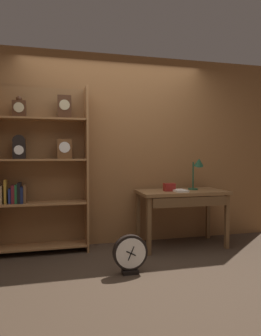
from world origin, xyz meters
TOP-DOWN VIEW (x-y plane):
  - ground_plane at (0.00, 0.00)m, footprint 10.00×10.00m
  - back_wood_panel at (0.00, 1.31)m, footprint 4.80×0.05m
  - bookshelf at (-0.97, 1.12)m, footprint 1.12×0.32m
  - workbench at (0.85, 0.90)m, footprint 1.17×0.61m
  - desk_lamp at (1.08, 0.93)m, footprint 0.21×0.21m
  - toolbox_small at (0.67, 0.91)m, footprint 0.14×0.10m
  - open_repair_manual at (0.78, 0.81)m, footprint 0.17×0.23m
  - round_clock_large at (-0.05, 0.16)m, footprint 0.36×0.11m

SIDE VIEW (x-z plane):
  - ground_plane at x=0.00m, z-range 0.00..0.00m
  - round_clock_large at x=-0.05m, z-range 0.00..0.41m
  - workbench at x=0.85m, z-range 0.28..1.03m
  - open_repair_manual at x=0.78m, z-range 0.75..0.78m
  - toolbox_small at x=0.67m, z-range 0.75..0.85m
  - bookshelf at x=-0.97m, z-range 0.00..2.09m
  - desk_lamp at x=1.08m, z-range 0.84..1.29m
  - back_wood_panel at x=0.00m, z-range 0.00..2.60m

